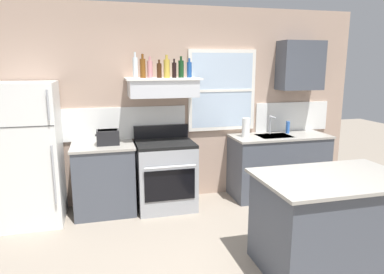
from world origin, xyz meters
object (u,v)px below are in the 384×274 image
bottle_blue_liqueur (189,69)px  kitchen_island (331,222)px  bottle_champagne_gold_foil (167,68)px  dish_soap_bottle (288,127)px  bottle_dark_green_wine (181,69)px  bottle_rose_pink (150,69)px  toaster (108,137)px  bottle_amber_wine (143,68)px  bottle_balsamic_dark (174,70)px  bottle_clear_tall (135,67)px  bottle_brown_stout (159,70)px  refrigerator (30,154)px  paper_towel_roll (246,128)px  stove_range (165,174)px

bottle_blue_liqueur → kitchen_island: (0.88, -1.95, -1.39)m
bottle_champagne_gold_foil → dish_soap_bottle: 2.03m
bottle_dark_green_wine → bottle_rose_pink: bearing=174.9°
toaster → bottle_dark_green_wine: 1.30m
dish_soap_bottle → kitchen_island: (-0.63, -1.96, -0.54)m
bottle_amber_wine → bottle_balsamic_dark: size_ratio=1.25×
bottle_clear_tall → kitchen_island: size_ratio=0.23×
toaster → bottle_brown_stout: bearing=3.1°
refrigerator → bottle_dark_green_wine: 2.15m
bottle_brown_stout → kitchen_island: 2.68m
toaster → bottle_dark_green_wine: bottle_dark_green_wine is taller
bottle_amber_wine → dish_soap_bottle: 2.30m
bottle_champagne_gold_foil → dish_soap_bottle: bottle_champagne_gold_foil is taller
bottle_brown_stout → dish_soap_bottle: (1.93, 0.07, -0.84)m
bottle_amber_wine → paper_towel_roll: bearing=-2.7°
refrigerator → bottle_clear_tall: 1.65m
toaster → stove_range: bearing=-2.7°
toaster → bottle_blue_liqueur: 1.39m
bottle_balsamic_dark → stove_range: bearing=-161.9°
stove_range → bottle_brown_stout: size_ratio=4.72×
bottle_brown_stout → kitchen_island: bottle_brown_stout is taller
bottle_brown_stout → bottle_balsamic_dark: (0.19, -0.02, 0.00)m
bottle_champagne_gold_foil → bottle_balsamic_dark: size_ratio=1.20×
bottle_amber_wine → dish_soap_bottle: bearing=0.9°
refrigerator → bottle_dark_green_wine: bottle_dark_green_wine is taller
bottle_clear_tall → kitchen_island: bottle_clear_tall is taller
stove_range → bottle_rose_pink: size_ratio=4.03×
kitchen_island → dish_soap_bottle: bearing=72.3°
toaster → paper_towel_roll: size_ratio=1.10×
bottle_rose_pink → bottle_dark_green_wine: bottle_dark_green_wine is taller
bottle_champagne_gold_foil → bottle_dark_green_wine: bearing=13.6°
toaster → bottle_dark_green_wine: (0.98, 0.07, 0.85)m
bottle_amber_wine → bottle_balsamic_dark: bottle_amber_wine is taller
refrigerator → bottle_amber_wine: bottle_amber_wine is taller
toaster → dish_soap_bottle: 2.61m
kitchen_island → paper_towel_roll: bearing=92.6°
toaster → kitchen_island: size_ratio=0.21×
bottle_dark_green_wine → paper_towel_roll: 1.23m
bottle_balsamic_dark → bottle_champagne_gold_foil: bearing=176.7°
bottle_rose_pink → dish_soap_bottle: 2.21m
bottle_brown_stout → paper_towel_roll: (1.21, -0.03, -0.80)m
dish_soap_bottle → bottle_rose_pink: bearing=179.9°
bottle_dark_green_wine → kitchen_island: 2.59m
stove_range → bottle_rose_pink: bearing=138.0°
kitchen_island → bottle_brown_stout: bearing=124.4°
bottle_champagne_gold_foil → kitchen_island: (1.20, -1.88, -1.41)m
bottle_amber_wine → bottle_balsamic_dark: 0.40m
bottle_champagne_gold_foil → dish_soap_bottle: size_ratio=1.62×
bottle_balsamic_dark → refrigerator: bearing=-177.7°
bottle_brown_stout → bottle_clear_tall: bearing=-176.3°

